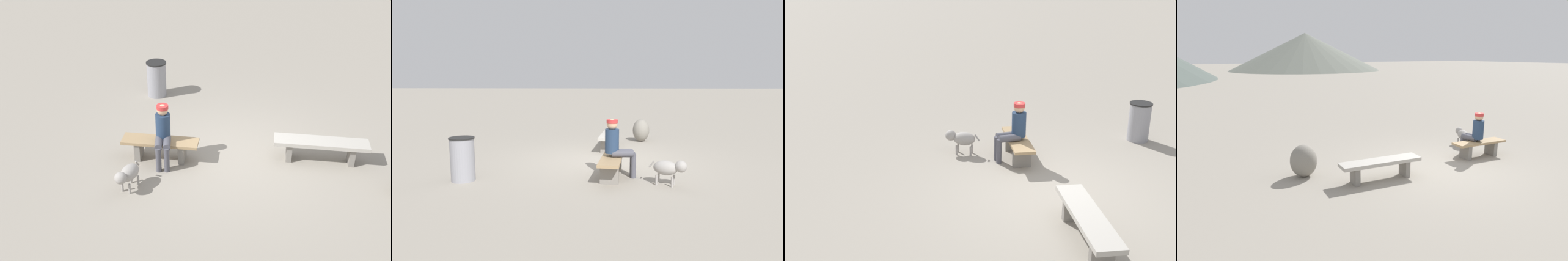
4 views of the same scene
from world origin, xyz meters
The scene contains 6 objects.
ground centered at (0.00, 0.00, -0.03)m, with size 210.00×210.00×0.06m, color gray.
bench_left centered at (-1.69, 0.08, 0.35)m, with size 1.91×0.63×0.47m.
bench_right centered at (1.55, 0.13, 0.31)m, with size 1.58×0.58×0.45m.
seated_person centered at (1.47, 0.25, 0.71)m, with size 0.33×0.65×1.24m.
dog centered at (2.04, 1.24, 0.36)m, with size 0.46×0.71×0.52m.
trash_bin centered at (1.93, -2.90, 0.45)m, with size 0.51×0.51×0.90m.
Camera 3 is at (-7.12, 2.94, 3.88)m, focal length 42.79 mm.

